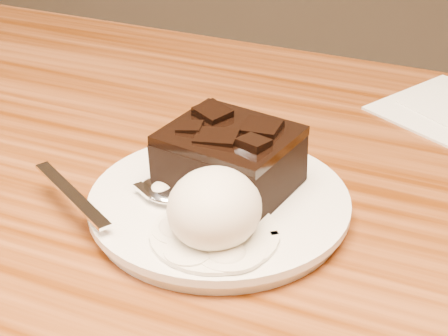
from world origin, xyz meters
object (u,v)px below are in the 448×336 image
at_px(ice_cream_scoop, 214,208).
at_px(spoon, 162,192).
at_px(brownie, 230,163).
at_px(plate, 219,206).

height_order(ice_cream_scoop, spoon, ice_cream_scoop).
bearing_deg(spoon, brownie, -19.29).
xyz_separation_m(ice_cream_scoop, spoon, (-0.06, 0.03, -0.02)).
bearing_deg(spoon, plate, -35.67).
relative_size(plate, brownie, 2.16).
distance_m(plate, spoon, 0.05).
height_order(brownie, spoon, brownie).
relative_size(plate, ice_cream_scoop, 2.89).
distance_m(plate, ice_cream_scoop, 0.06).
distance_m(brownie, ice_cream_scoop, 0.07).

